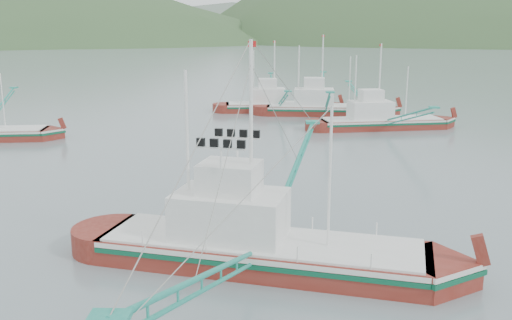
{
  "coord_description": "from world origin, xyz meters",
  "views": [
    {
      "loc": [
        1.09,
        -28.79,
        11.42
      ],
      "look_at": [
        0.0,
        6.0,
        3.2
      ],
      "focal_mm": 40.0,
      "sensor_mm": 36.0,
      "label": 1
    }
  ],
  "objects_px": {
    "main_boat": "(258,224)",
    "bg_boat_right": "(381,113)",
    "bg_boat_far": "(324,103)",
    "bg_boat_extra": "(276,101)"
  },
  "relations": [
    {
      "from": "main_boat",
      "to": "bg_boat_right",
      "type": "distance_m",
      "value": 40.5
    },
    {
      "from": "bg_boat_right",
      "to": "main_boat",
      "type": "bearing_deg",
      "value": -118.9
    },
    {
      "from": "bg_boat_far",
      "to": "bg_boat_right",
      "type": "bearing_deg",
      "value": -57.6
    },
    {
      "from": "main_boat",
      "to": "bg_boat_far",
      "type": "xyz_separation_m",
      "value": [
        7.23,
        48.46,
        -0.61
      ]
    },
    {
      "from": "main_boat",
      "to": "bg_boat_right",
      "type": "xyz_separation_m",
      "value": [
        12.81,
        38.42,
        -0.4
      ]
    },
    {
      "from": "bg_boat_right",
      "to": "bg_boat_far",
      "type": "distance_m",
      "value": 11.49
    },
    {
      "from": "bg_boat_far",
      "to": "bg_boat_extra",
      "type": "distance_m",
      "value": 6.89
    },
    {
      "from": "main_boat",
      "to": "bg_boat_extra",
      "type": "xyz_separation_m",
      "value": [
        1.01,
        51.42,
        -0.73
      ]
    },
    {
      "from": "bg_boat_extra",
      "to": "bg_boat_right",
      "type": "bearing_deg",
      "value": -52.58
    },
    {
      "from": "bg_boat_extra",
      "to": "main_boat",
      "type": "bearing_deg",
      "value": -95.93
    }
  ]
}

